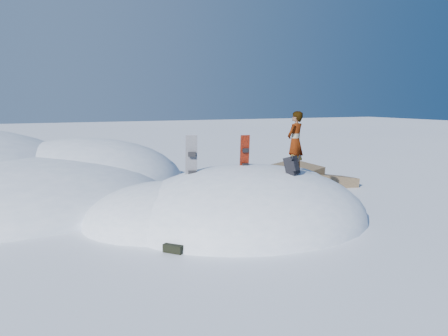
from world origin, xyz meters
name	(u,v)px	position (x,y,z in m)	size (l,w,h in m)	color
ground	(247,219)	(0.00, 0.00, 0.00)	(120.00, 120.00, 0.00)	white
snow_mound	(237,217)	(-0.17, 0.24, 0.00)	(8.00, 6.00, 3.00)	white
rock_outcrop	(297,188)	(3.72, 3.01, 0.01)	(4.68, 4.41, 1.68)	brown
snowboard_red	(245,159)	(0.02, 0.20, 1.66)	(0.29, 0.22, 1.41)	#AC2109
snowboard_dark	(191,166)	(-1.46, 0.47, 1.53)	(0.42, 0.42, 1.69)	black
backpack	(292,166)	(0.84, -0.95, 1.58)	(0.48, 0.53, 0.58)	black
gear_pile	(180,244)	(-2.53, -1.63, 0.11)	(0.88, 0.76, 0.23)	black
person	(295,141)	(1.54, -0.04, 2.13)	(0.63, 0.41, 1.72)	slate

